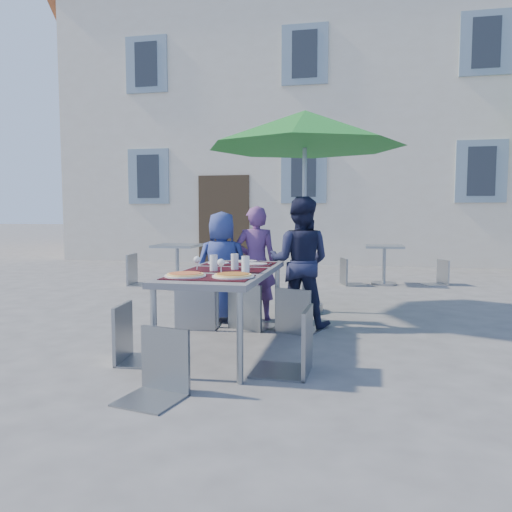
% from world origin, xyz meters
% --- Properties ---
extents(ground, '(90.00, 90.00, 0.00)m').
position_xyz_m(ground, '(0.00, 0.00, 0.00)').
color(ground, '#4E4E50').
rests_on(ground, ground).
extents(building, '(13.60, 8.20, 11.10)m').
position_xyz_m(building, '(-0.00, 11.50, 4.85)').
color(building, beige).
rests_on(building, ground).
extents(dining_table, '(0.80, 1.85, 0.76)m').
position_xyz_m(dining_table, '(0.13, -0.25, 0.70)').
color(dining_table, '#4A494F').
rests_on(dining_table, ground).
extents(pizza_near_left, '(0.34, 0.34, 0.03)m').
position_xyz_m(pizza_near_left, '(-0.06, -0.80, 0.77)').
color(pizza_near_left, white).
rests_on(pizza_near_left, dining_table).
extents(pizza_near_right, '(0.34, 0.34, 0.03)m').
position_xyz_m(pizza_near_right, '(0.33, -0.76, 0.77)').
color(pizza_near_right, white).
rests_on(pizza_near_right, dining_table).
extents(glassware, '(0.54, 0.40, 0.15)m').
position_xyz_m(glassware, '(0.17, -0.37, 0.83)').
color(glassware, silver).
rests_on(glassware, dining_table).
extents(place_settings, '(0.66, 0.47, 0.01)m').
position_xyz_m(place_settings, '(0.13, 0.35, 0.76)').
color(place_settings, white).
rests_on(place_settings, dining_table).
extents(child_0, '(0.69, 0.52, 1.29)m').
position_xyz_m(child_0, '(-0.25, 0.98, 0.64)').
color(child_0, navy).
rests_on(child_0, ground).
extents(child_1, '(0.53, 0.39, 1.35)m').
position_xyz_m(child_1, '(0.13, 1.11, 0.68)').
color(child_1, '#693C7B').
rests_on(child_1, ground).
extents(child_2, '(0.73, 0.45, 1.45)m').
position_xyz_m(child_2, '(0.68, 0.88, 0.73)').
color(child_2, '#1A1D39').
rests_on(child_2, ground).
extents(chair_0, '(0.49, 0.50, 1.01)m').
position_xyz_m(chair_0, '(-0.41, 0.54, 0.60)').
color(chair_0, gray).
rests_on(chair_0, ground).
extents(chair_1, '(0.56, 0.56, 0.96)m').
position_xyz_m(chair_1, '(0.16, 0.64, 0.57)').
color(chair_1, gray).
rests_on(chair_1, ground).
extents(chair_2, '(0.52, 0.52, 0.92)m').
position_xyz_m(chair_2, '(0.69, 0.56, 0.53)').
color(chair_2, gray).
rests_on(chair_2, ground).
extents(chair_3, '(0.46, 0.46, 0.94)m').
position_xyz_m(chair_3, '(-0.55, -0.75, 0.55)').
color(chair_3, gray).
rests_on(chair_3, ground).
extents(chair_4, '(0.46, 0.46, 1.00)m').
position_xyz_m(chair_4, '(0.84, -0.79, 0.59)').
color(chair_4, gray).
rests_on(chair_4, ground).
extents(chair_5, '(0.47, 0.47, 0.89)m').
position_xyz_m(chair_5, '(-0.03, -1.48, 0.52)').
color(chair_5, gray).
rests_on(chair_5, ground).
extents(patio_umbrella, '(2.50, 2.50, 2.55)m').
position_xyz_m(patio_umbrella, '(0.64, 1.71, 2.30)').
color(patio_umbrella, '#94979B').
rests_on(patio_umbrella, ground).
extents(cafe_table_0, '(0.70, 0.70, 0.75)m').
position_xyz_m(cafe_table_0, '(-1.63, 3.18, 0.51)').
color(cafe_table_0, '#94979B').
rests_on(cafe_table_0, ground).
extents(bg_chair_l_0, '(0.49, 0.49, 1.04)m').
position_xyz_m(bg_chair_l_0, '(-2.49, 3.50, 0.61)').
color(bg_chair_l_0, '#90959B').
rests_on(bg_chair_l_0, ground).
extents(bg_chair_r_0, '(0.42, 0.41, 0.91)m').
position_xyz_m(bg_chair_r_0, '(-0.94, 3.42, 0.53)').
color(bg_chair_r_0, gray).
rests_on(bg_chair_r_0, ground).
extents(cafe_table_1, '(0.65, 0.65, 0.70)m').
position_xyz_m(cafe_table_1, '(1.77, 4.40, 0.46)').
color(cafe_table_1, '#94979B').
rests_on(cafe_table_1, ground).
extents(bg_chair_l_1, '(0.50, 0.50, 0.89)m').
position_xyz_m(bg_chair_l_1, '(1.17, 4.25, 0.52)').
color(bg_chair_l_1, gray).
rests_on(bg_chair_l_1, ground).
extents(bg_chair_r_1, '(0.49, 0.49, 0.84)m').
position_xyz_m(bg_chair_r_1, '(2.72, 4.58, 0.49)').
color(bg_chair_r_1, '#8E9499').
rests_on(bg_chair_r_1, ground).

